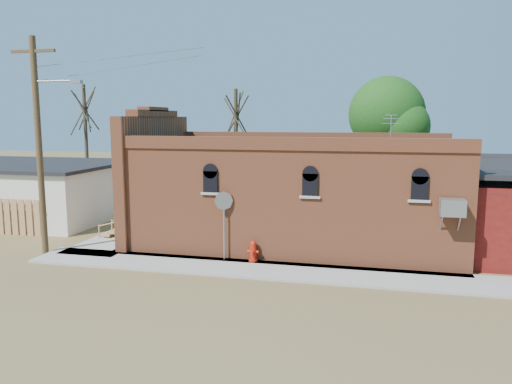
% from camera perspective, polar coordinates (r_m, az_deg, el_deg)
% --- Properties ---
extents(ground, '(120.00, 120.00, 0.00)m').
position_cam_1_polar(ground, '(18.61, -4.06, -9.48)').
color(ground, brown).
rests_on(ground, ground).
extents(sidewalk_south, '(19.00, 2.20, 0.08)m').
position_cam_1_polar(sidewalk_south, '(19.06, 1.12, -8.90)').
color(sidewalk_south, '#9E9991').
rests_on(sidewalk_south, ground).
extents(sidewalk_west, '(2.60, 10.00, 0.08)m').
position_cam_1_polar(sidewalk_west, '(26.29, -13.36, -4.27)').
color(sidewalk_west, '#9E9991').
rests_on(sidewalk_west, ground).
extents(brick_bar, '(16.40, 7.97, 6.30)m').
position_cam_1_polar(brick_bar, '(22.94, 3.90, -0.06)').
color(brick_bar, '#B25936').
rests_on(brick_bar, ground).
extents(utility_pole, '(3.12, 0.26, 9.00)m').
position_cam_1_polar(utility_pole, '(22.57, -23.48, 5.34)').
color(utility_pole, '#472D1C').
rests_on(utility_pole, ground).
extents(tree_bare_near, '(2.80, 2.80, 7.65)m').
position_cam_1_polar(tree_bare_near, '(31.03, -2.32, 8.88)').
color(tree_bare_near, '#4B3D2B').
rests_on(tree_bare_near, ground).
extents(tree_bare_far, '(2.80, 2.80, 8.16)m').
position_cam_1_polar(tree_bare_far, '(36.44, -19.00, 8.99)').
color(tree_bare_far, '#4B3D2B').
rests_on(tree_bare_far, ground).
extents(tree_leafy, '(4.40, 4.40, 8.15)m').
position_cam_1_polar(tree_leafy, '(30.40, 14.71, 8.57)').
color(tree_leafy, '#4B3D2B').
rests_on(tree_leafy, ground).
extents(fire_hydrant, '(0.48, 0.45, 0.84)m').
position_cam_1_polar(fire_hydrant, '(19.93, -0.32, -6.77)').
color(fire_hydrant, '#B91C0A').
rests_on(fire_hydrant, sidewalk_south).
extents(stop_sign, '(0.69, 0.40, 2.77)m').
position_cam_1_polar(stop_sign, '(19.86, -3.69, -1.76)').
color(stop_sign, gray).
rests_on(stop_sign, sidewalk_south).
extents(trash_barrel, '(0.66, 0.66, 0.85)m').
position_cam_1_polar(trash_barrel, '(26.89, -15.04, -3.04)').
color(trash_barrel, navy).
rests_on(trash_barrel, sidewalk_west).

